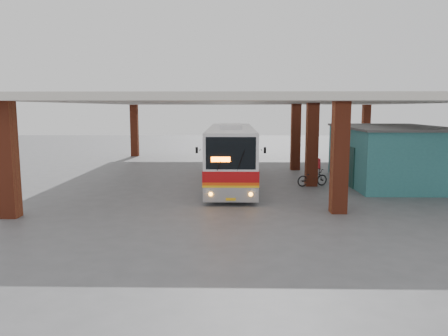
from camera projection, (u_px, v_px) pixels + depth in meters
name	position (u px, v px, depth m)	size (l,w,h in m)	color
ground	(257.00, 197.00, 20.25)	(90.00, 90.00, 0.00)	#515154
brick_columns	(278.00, 142.00, 24.87)	(20.10, 21.60, 4.35)	maroon
canopy_roof	(261.00, 101.00, 26.06)	(21.00, 23.00, 0.30)	silver
shop_building	(391.00, 155.00, 23.84)	(5.20, 8.20, 3.11)	#2E7175
coach_bus	(231.00, 154.00, 23.48)	(2.42, 11.24, 3.27)	silver
motorcycle	(312.00, 178.00, 22.96)	(0.61, 1.74, 0.91)	black
pedestrian	(341.00, 188.00, 17.89)	(0.61, 0.40, 1.67)	red
red_chair	(317.00, 166.00, 27.99)	(0.53, 0.53, 0.88)	red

